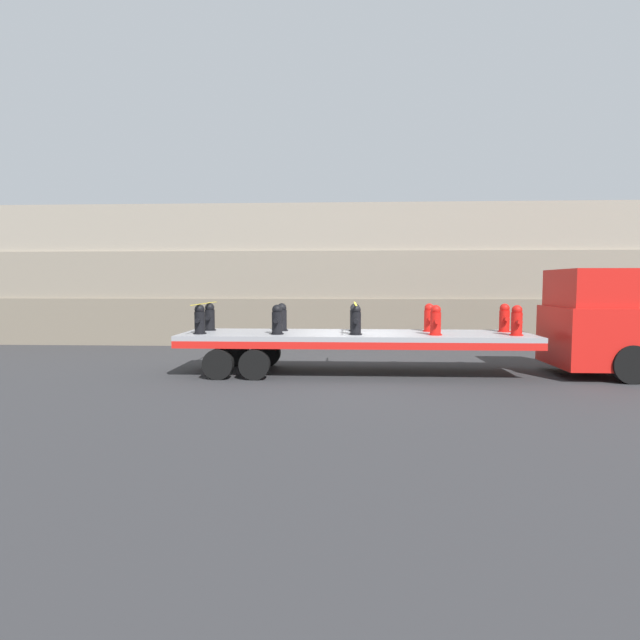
# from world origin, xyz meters

# --- Properties ---
(ground_plane) EXTENTS (120.00, 120.00, 0.00)m
(ground_plane) POSITION_xyz_m (0.00, 0.00, 0.00)
(ground_plane) COLOR #2D2D30
(rock_cliff) EXTENTS (60.00, 3.30, 6.02)m
(rock_cliff) POSITION_xyz_m (0.00, 7.77, 3.01)
(rock_cliff) COLOR #706656
(rock_cliff) RESTS_ON ground_plane
(truck_cab) EXTENTS (2.35, 2.64, 3.05)m
(truck_cab) POSITION_xyz_m (6.89, 0.00, 1.49)
(truck_cab) COLOR red
(truck_cab) RESTS_ON ground_plane
(flatbed_trailer) EXTENTS (10.15, 2.54, 1.20)m
(flatbed_trailer) POSITION_xyz_m (-0.62, 0.00, 0.99)
(flatbed_trailer) COLOR gray
(flatbed_trailer) RESTS_ON ground_plane
(fire_hydrant_black_near_0) EXTENTS (0.37, 0.57, 0.85)m
(fire_hydrant_black_near_0) POSITION_xyz_m (-4.47, -0.54, 1.61)
(fire_hydrant_black_near_0) COLOR black
(fire_hydrant_black_near_0) RESTS_ON flatbed_trailer
(fire_hydrant_black_far_0) EXTENTS (0.37, 0.57, 0.85)m
(fire_hydrant_black_far_0) POSITION_xyz_m (-4.47, 0.54, 1.61)
(fire_hydrant_black_far_0) COLOR black
(fire_hydrant_black_far_0) RESTS_ON flatbed_trailer
(fire_hydrant_black_near_1) EXTENTS (0.37, 0.57, 0.85)m
(fire_hydrant_black_near_1) POSITION_xyz_m (-2.24, -0.54, 1.61)
(fire_hydrant_black_near_1) COLOR black
(fire_hydrant_black_near_1) RESTS_ON flatbed_trailer
(fire_hydrant_black_far_1) EXTENTS (0.37, 0.57, 0.85)m
(fire_hydrant_black_far_1) POSITION_xyz_m (-2.24, 0.54, 1.61)
(fire_hydrant_black_far_1) COLOR black
(fire_hydrant_black_far_1) RESTS_ON flatbed_trailer
(fire_hydrant_black_near_2) EXTENTS (0.37, 0.57, 0.85)m
(fire_hydrant_black_near_2) POSITION_xyz_m (0.00, -0.54, 1.61)
(fire_hydrant_black_near_2) COLOR black
(fire_hydrant_black_near_2) RESTS_ON flatbed_trailer
(fire_hydrant_black_far_2) EXTENTS (0.37, 0.57, 0.85)m
(fire_hydrant_black_far_2) POSITION_xyz_m (0.00, 0.54, 1.61)
(fire_hydrant_black_far_2) COLOR black
(fire_hydrant_black_far_2) RESTS_ON flatbed_trailer
(fire_hydrant_red_near_3) EXTENTS (0.37, 0.57, 0.85)m
(fire_hydrant_red_near_3) POSITION_xyz_m (2.24, -0.54, 1.61)
(fire_hydrant_red_near_3) COLOR red
(fire_hydrant_red_near_3) RESTS_ON flatbed_trailer
(fire_hydrant_red_far_3) EXTENTS (0.37, 0.57, 0.85)m
(fire_hydrant_red_far_3) POSITION_xyz_m (2.24, 0.54, 1.61)
(fire_hydrant_red_far_3) COLOR red
(fire_hydrant_red_far_3) RESTS_ON flatbed_trailer
(fire_hydrant_red_near_4) EXTENTS (0.37, 0.57, 0.85)m
(fire_hydrant_red_near_4) POSITION_xyz_m (4.47, -0.54, 1.61)
(fire_hydrant_red_near_4) COLOR red
(fire_hydrant_red_near_4) RESTS_ON flatbed_trailer
(fire_hydrant_red_far_4) EXTENTS (0.37, 0.57, 0.85)m
(fire_hydrant_red_far_4) POSITION_xyz_m (4.47, 0.54, 1.61)
(fire_hydrant_red_far_4) COLOR red
(fire_hydrant_red_far_4) RESTS_ON flatbed_trailer
(cargo_strap_rear) EXTENTS (0.05, 2.64, 0.01)m
(cargo_strap_rear) POSITION_xyz_m (-4.47, 0.00, 2.06)
(cargo_strap_rear) COLOR yellow
(cargo_strap_rear) RESTS_ON fire_hydrant_black_near_0
(cargo_strap_middle) EXTENTS (0.05, 2.64, 0.01)m
(cargo_strap_middle) POSITION_xyz_m (0.00, 0.00, 2.06)
(cargo_strap_middle) COLOR yellow
(cargo_strap_middle) RESTS_ON fire_hydrant_black_near_2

